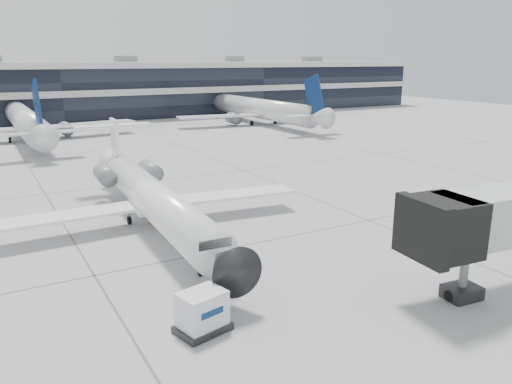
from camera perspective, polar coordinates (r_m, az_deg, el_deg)
ground at (r=32.66m, az=-0.52°, el=-5.96°), size 220.00×220.00×0.00m
terminal at (r=109.90m, az=-22.13°, el=10.37°), size 170.00×22.00×10.00m
bg_jet_center at (r=82.80m, az=-24.65°, el=5.47°), size 32.00×40.00×9.60m
bg_jet_right at (r=94.86m, az=0.26°, el=7.86°), size 32.00×40.00×9.60m
regional_jet at (r=36.32m, az=-11.94°, el=-0.43°), size 22.64×28.23×6.52m
cargo_uld at (r=22.58m, az=-6.16°, el=-13.49°), size 2.57×2.13×1.84m
traffic_cone at (r=37.29m, az=-11.92°, el=-3.21°), size 0.36×0.36×0.51m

